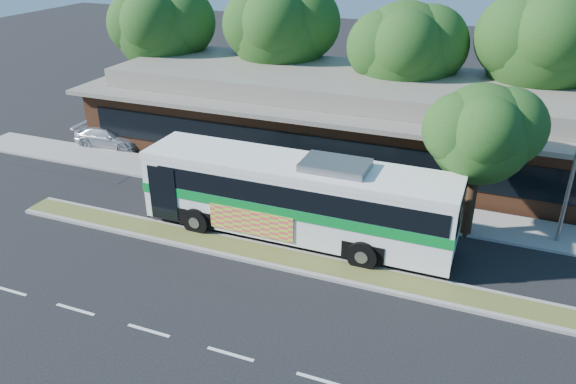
# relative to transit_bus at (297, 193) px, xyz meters

# --- Properties ---
(ground) EXTENTS (120.00, 120.00, 0.00)m
(ground) POSITION_rel_transit_bus_xyz_m (0.65, -2.53, -2.05)
(ground) COLOR black
(ground) RESTS_ON ground
(median_strip) EXTENTS (26.00, 1.10, 0.15)m
(median_strip) POSITION_rel_transit_bus_xyz_m (0.65, -1.93, -1.98)
(median_strip) COLOR brown
(median_strip) RESTS_ON ground
(sidewalk) EXTENTS (44.00, 2.60, 0.12)m
(sidewalk) POSITION_rel_transit_bus_xyz_m (0.65, 3.87, -1.99)
(sidewalk) COLOR gray
(sidewalk) RESTS_ON ground
(parking_lot) EXTENTS (14.00, 12.00, 0.01)m
(parking_lot) POSITION_rel_transit_bus_xyz_m (-17.35, 7.47, -2.05)
(parking_lot) COLOR black
(parking_lot) RESTS_ON ground
(plaza_building) EXTENTS (33.20, 11.20, 4.45)m
(plaza_building) POSITION_rel_transit_bus_xyz_m (0.65, 10.46, 0.08)
(plaza_building) COLOR brown
(plaza_building) RESTS_ON ground
(tree_bg_a) EXTENTS (6.47, 5.80, 8.63)m
(tree_bg_a) POSITION_rel_transit_bus_xyz_m (-13.93, 12.61, 3.82)
(tree_bg_a) COLOR black
(tree_bg_a) RESTS_ON ground
(tree_bg_b) EXTENTS (6.69, 6.00, 9.00)m
(tree_bg_b) POSITION_rel_transit_bus_xyz_m (-5.92, 13.61, 4.09)
(tree_bg_b) COLOR black
(tree_bg_b) RESTS_ON ground
(tree_bg_c) EXTENTS (6.24, 5.60, 8.26)m
(tree_bg_c) POSITION_rel_transit_bus_xyz_m (2.05, 12.60, 3.54)
(tree_bg_c) COLOR black
(tree_bg_c) RESTS_ON ground
(tree_bg_d) EXTENTS (6.91, 6.20, 9.37)m
(tree_bg_d) POSITION_rel_transit_bus_xyz_m (9.10, 13.62, 4.37)
(tree_bg_d) COLOR black
(tree_bg_d) RESTS_ON ground
(transit_bus) EXTENTS (13.16, 3.14, 3.68)m
(transit_bus) POSITION_rel_transit_bus_xyz_m (0.00, 0.00, 0.00)
(transit_bus) COLOR white
(transit_bus) RESTS_ON ground
(sedan) EXTENTS (4.33, 2.04, 1.22)m
(sedan) POSITION_rel_transit_bus_xyz_m (-14.08, 5.75, -1.44)
(sedan) COLOR silver
(sedan) RESTS_ON ground
(sidewalk_tree) EXTENTS (4.49, 4.02, 6.56)m
(sidewalk_tree) POSITION_rel_transit_bus_xyz_m (6.94, 2.87, 2.59)
(sidewalk_tree) COLOR black
(sidewalk_tree) RESTS_ON ground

